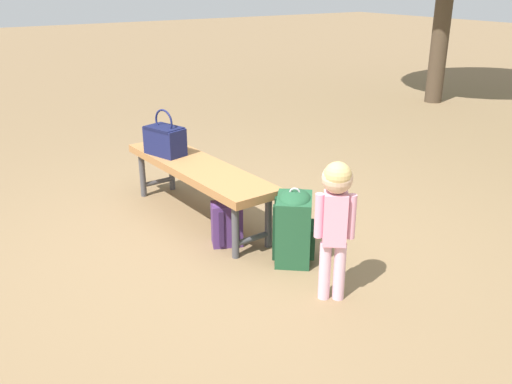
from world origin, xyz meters
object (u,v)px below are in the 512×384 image
backpack_large (294,225)px  backpack_small (227,221)px  child_standing (335,211)px  handbag (165,139)px  park_bench (198,171)px

backpack_large → backpack_small: (-0.45, -0.25, -0.08)m
backpack_small → child_standing: bearing=9.1°
handbag → backpack_large: bearing=13.3°
child_standing → backpack_large: child_standing is taller
park_bench → backpack_small: 0.54m
handbag → backpack_small: (0.86, 0.06, -0.40)m
child_standing → backpack_small: 1.04m
park_bench → handbag: 0.42m
backpack_large → backpack_small: bearing=-150.5°
child_standing → backpack_large: (-0.51, 0.10, -0.31)m
park_bench → backpack_small: bearing=-4.6°
park_bench → backpack_large: bearing=12.7°
child_standing → backpack_large: size_ratio=1.64×
child_standing → backpack_large: bearing=168.8°
park_bench → handbag: bearing=-165.3°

